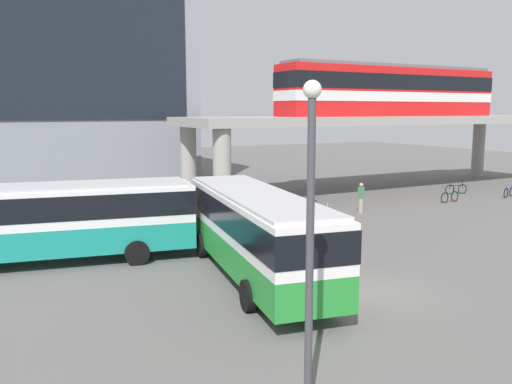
{
  "coord_description": "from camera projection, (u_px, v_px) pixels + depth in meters",
  "views": [
    {
      "loc": [
        -11.8,
        -13.93,
        6.16
      ],
      "look_at": [
        0.72,
        9.1,
        2.2
      ],
      "focal_mm": 38.11,
      "sensor_mm": 36.0,
      "label": 1
    }
  ],
  "objects": [
    {
      "name": "bicycle_green",
      "position": [
        450.0,
        197.0,
        36.64
      ],
      "size": [
        1.79,
        0.19,
        1.04
      ],
      "color": "black",
      "rests_on": "ground_plane"
    },
    {
      "name": "station_building",
      "position": [
        16.0,
        55.0,
        40.28
      ],
      "size": [
        23.54,
        14.39,
        20.43
      ],
      "color": "gray",
      "rests_on": "ground_plane"
    },
    {
      "name": "bicycle_silver",
      "position": [
        318.0,
        215.0,
        30.43
      ],
      "size": [
        1.66,
        0.77,
        1.04
      ],
      "color": "black",
      "rests_on": "ground_plane"
    },
    {
      "name": "bicycle_black",
      "position": [
        456.0,
        189.0,
        40.28
      ],
      "size": [
        1.74,
        0.53,
        1.04
      ],
      "color": "black",
      "rests_on": "ground_plane"
    },
    {
      "name": "bus_main",
      "position": [
        255.0,
        226.0,
        19.77
      ],
      "size": [
        4.5,
        11.32,
        3.22
      ],
      "color": "#268C33",
      "rests_on": "ground_plane"
    },
    {
      "name": "pedestrian_by_bike_rack",
      "position": [
        361.0,
        199.0,
        32.77
      ],
      "size": [
        0.47,
        0.46,
        1.83
      ],
      "color": "gray",
      "rests_on": "ground_plane"
    },
    {
      "name": "elevated_platform",
      "position": [
        380.0,
        126.0,
        41.32
      ],
      "size": [
        31.43,
        7.05,
        5.7
      ],
      "color": "#9E9B93",
      "rests_on": "ground_plane"
    },
    {
      "name": "bicycle_brown",
      "position": [
        304.0,
        206.0,
        33.31
      ],
      "size": [
        1.71,
        0.63,
        1.04
      ],
      "color": "black",
      "rests_on": "ground_plane"
    },
    {
      "name": "train",
      "position": [
        391.0,
        90.0,
        41.38
      ],
      "size": [
        19.1,
        2.96,
        3.84
      ],
      "color": "red",
      "rests_on": "elevated_platform"
    },
    {
      "name": "bicycle_blue",
      "position": [
        509.0,
        192.0,
        38.84
      ],
      "size": [
        1.74,
        0.55,
        1.04
      ],
      "color": "black",
      "rests_on": "ground_plane"
    },
    {
      "name": "bus_secondary",
      "position": [
        55.0,
        215.0,
        21.76
      ],
      "size": [
        11.32,
        4.55,
        3.22
      ],
      "color": "teal",
      "rests_on": "ground_plane"
    },
    {
      "name": "lamp_post",
      "position": [
        310.0,
        224.0,
        10.67
      ],
      "size": [
        0.36,
        0.36,
        6.73
      ],
      "color": "#3F3F44",
      "rests_on": "ground_plane"
    },
    {
      "name": "ground_plane",
      "position": [
        235.0,
        234.0,
        27.28
      ],
      "size": [
        120.0,
        120.0,
        0.0
      ],
      "primitive_type": "plane",
      "color": "#605E5B"
    }
  ]
}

